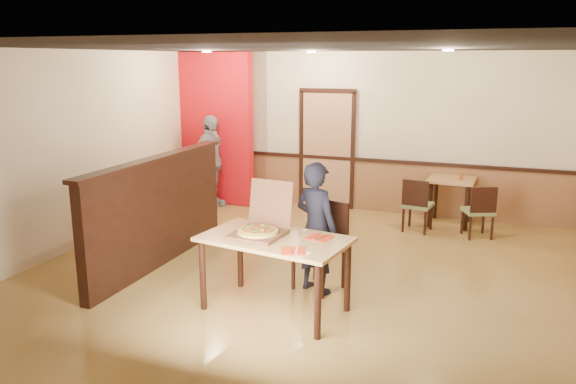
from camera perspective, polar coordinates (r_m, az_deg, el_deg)
name	(u,v)px	position (r m, az deg, el deg)	size (l,w,h in m)	color
floor	(307,278)	(7.10, 1.94, -8.71)	(7.00, 7.00, 0.00)	#AC8542
ceiling	(309,47)	(6.58, 2.14, 14.50)	(7.00, 7.00, 0.00)	black
wall_back	(371,133)	(10.04, 8.47, 5.97)	(7.00, 7.00, 0.00)	#F5E8C0
wall_left	(73,151)	(8.48, -21.04, 3.87)	(7.00, 7.00, 0.00)	#F5E8C0
wainscot_back	(369,186)	(10.18, 8.25, 0.64)	(7.00, 0.04, 0.90)	brown
chair_rail_back	(370,160)	(10.07, 8.32, 3.23)	(7.00, 0.06, 0.06)	black
back_door	(327,150)	(10.25, 3.98, 4.26)	(0.90, 0.06, 2.10)	tan
booth_partition	(158,210)	(7.55, -13.05, -1.82)	(0.20, 3.10, 1.44)	black
red_accent_panel	(212,129)	(10.58, -7.75, 6.37)	(1.60, 0.20, 2.78)	red
spot_a	(207,52)	(9.16, -8.27, 13.93)	(0.14, 0.14, 0.02)	#FED7B1
spot_b	(311,52)	(9.21, 2.38, 14.05)	(0.14, 0.14, 0.02)	#FED7B1
spot_c	(448,50)	(7.77, 15.96, 13.69)	(0.14, 0.14, 0.02)	#FED7B1
main_table	(275,247)	(5.99, -1.36, -5.64)	(1.66, 1.10, 0.83)	tan
diner_chair	(323,241)	(6.67, 3.56, -5.01)	(0.66, 0.66, 1.04)	olive
side_chair_left	(417,203)	(9.02, 12.97, -1.10)	(0.48, 0.48, 0.86)	olive
side_chair_right	(480,209)	(8.96, 18.89, -1.68)	(0.54, 0.54, 0.83)	olive
side_table	(451,189)	(9.54, 16.25, 0.29)	(0.75, 0.75, 0.78)	tan
diner	(316,228)	(6.48, 2.87, -3.66)	(0.56, 0.37, 1.55)	black
passerby	(211,162)	(10.32, -7.86, 3.07)	(0.99, 0.41, 1.69)	#919298
pizza_box	(260,228)	(6.03, -2.84, -3.72)	(0.57, 0.65, 0.55)	brown
pizza	(258,231)	(5.99, -3.10, -4.02)	(0.43, 0.43, 0.03)	#F5CB59
napkin_near	(293,251)	(5.55, 0.55, -5.97)	(0.31, 0.31, 0.01)	red
napkin_far	(319,237)	(5.95, 3.21, -4.63)	(0.29, 0.29, 0.01)	red
condiment	(461,176)	(9.41, 17.16, 1.60)	(0.06, 0.06, 0.14)	#91441A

